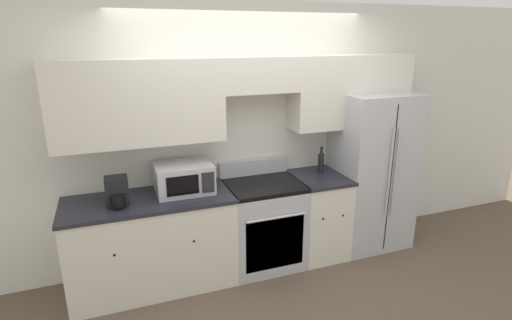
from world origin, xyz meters
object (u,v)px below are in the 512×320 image
oven_range (263,223)px  microwave (184,178)px  bottle (321,162)px  refrigerator (368,169)px

oven_range → microwave: 0.96m
oven_range → bottle: 0.89m
bottle → oven_range: bearing=-172.0°
oven_range → microwave: microwave is taller
oven_range → microwave: bearing=175.2°
microwave → bottle: bottle is taller
refrigerator → microwave: size_ratio=3.31×
microwave → refrigerator: bearing=0.1°
microwave → bottle: 1.46m
refrigerator → bottle: refrigerator is taller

